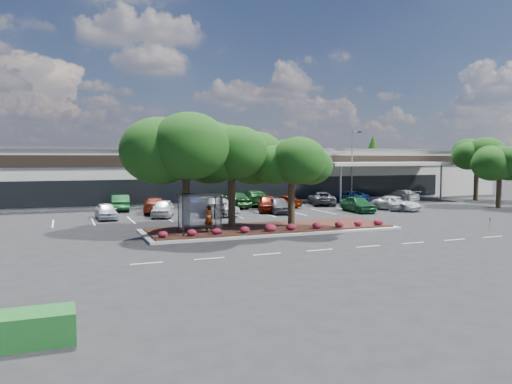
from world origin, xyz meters
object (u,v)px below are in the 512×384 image
object	(u,v)px
car_0	(106,211)
car_1	(163,208)
light_pole	(353,170)
survey_stake	(490,223)

from	to	relation	value
car_0	car_1	world-z (taller)	car_1
light_pole	car_0	size ratio (longest dim) A/B	2.09
light_pole	survey_stake	distance (m)	25.57
survey_stake	car_0	world-z (taller)	car_0
survey_stake	car_1	bearing A→B (deg)	138.66
light_pole	car_1	distance (m)	25.57
survey_stake	car_0	xyz separation A→B (m)	(-24.24, 17.18, 0.06)
light_pole	survey_stake	size ratio (longest dim) A/B	8.69
survey_stake	car_0	bearing A→B (deg)	144.67
survey_stake	car_1	size ratio (longest dim) A/B	0.22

